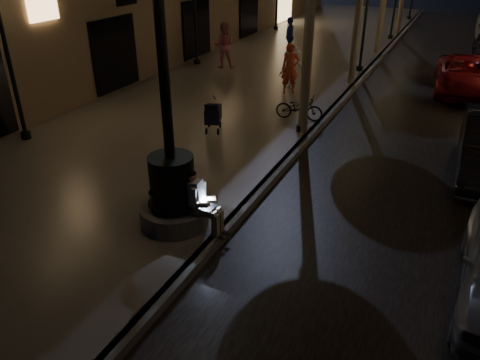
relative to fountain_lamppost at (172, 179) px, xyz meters
The scene contains 15 objects.
ground 13.09m from the fountain_lamppost, 85.60° to the left, with size 120.00×120.00×0.00m, color black.
cobble_lane 13.65m from the fountain_lamppost, 72.90° to the left, with size 6.00×45.00×0.02m, color black.
promenade 13.39m from the fountain_lamppost, 102.99° to the left, with size 8.00×45.00×0.20m, color slate.
curb_strip 13.09m from the fountain_lamppost, 85.60° to the left, with size 0.25×45.00×0.20m, color #59595B.
fountain_lamppost is the anchor object (origin of this frame).
seated_man_laptop 0.69m from the fountain_lamppost, ahead, with size 0.96×0.32×1.33m.
lamp_curb_a 6.37m from the fountain_lamppost, 83.35° to the left, with size 0.36×0.36×4.81m.
lamp_left_a 7.00m from the fountain_lamppost, 162.65° to the left, with size 0.36×0.36×4.81m.
stroller 5.18m from the fountain_lamppost, 109.34° to the left, with size 0.67×1.04×1.06m.
car_third 14.14m from the fountain_lamppost, 69.28° to the left, with size 2.22×4.80×1.34m, color maroon.
pedestrian_red 9.61m from the fountain_lamppost, 95.82° to the left, with size 0.67×0.44×1.83m, color #C74127.
pedestrian_pink 12.94m from the fountain_lamppost, 112.54° to the left, with size 0.95×0.74×1.96m, color pink.
pedestrian_white 10.29m from the fountain_lamppost, 96.29° to the left, with size 1.02×0.59×1.58m, color silver.
pedestrian_blue 15.76m from the fountain_lamppost, 101.48° to the left, with size 1.08×0.45×1.84m, color navy.
bicycle 6.96m from the fountain_lamppost, 87.47° to the left, with size 0.53×1.52×0.80m, color black.
Camera 1 is at (3.72, -4.82, 5.47)m, focal length 35.00 mm.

